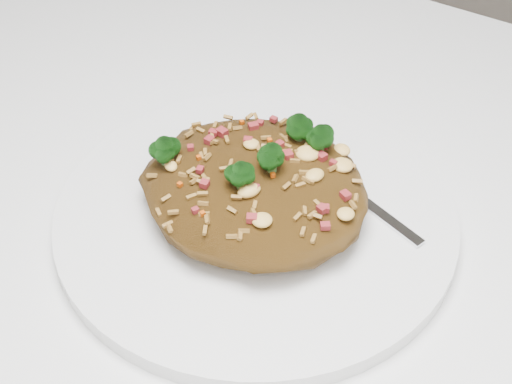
{
  "coord_description": "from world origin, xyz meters",
  "views": [
    {
      "loc": [
        0.18,
        -0.31,
        1.14
      ],
      "look_at": [
        -0.04,
        0.0,
        0.78
      ],
      "focal_mm": 50.0,
      "sensor_mm": 36.0,
      "label": 1
    }
  ],
  "objects_px": {
    "plate": "(256,213)",
    "fried_rice": "(256,180)",
    "dining_table": "(288,317)",
    "fork": "(349,190)"
  },
  "relations": [
    {
      "from": "dining_table",
      "to": "fried_rice",
      "type": "bearing_deg",
      "value": 171.83
    },
    {
      "from": "fried_rice",
      "to": "fork",
      "type": "bearing_deg",
      "value": 46.23
    },
    {
      "from": "dining_table",
      "to": "plate",
      "type": "distance_m",
      "value": 0.1
    },
    {
      "from": "plate",
      "to": "fork",
      "type": "relative_size",
      "value": 1.89
    },
    {
      "from": "plate",
      "to": "fried_rice",
      "type": "distance_m",
      "value": 0.03
    },
    {
      "from": "fried_rice",
      "to": "fork",
      "type": "relative_size",
      "value": 1.07
    },
    {
      "from": "dining_table",
      "to": "fork",
      "type": "relative_size",
      "value": 7.54
    },
    {
      "from": "dining_table",
      "to": "fork",
      "type": "xyz_separation_m",
      "value": [
        0.01,
        0.06,
        0.11
      ]
    },
    {
      "from": "fried_rice",
      "to": "dining_table",
      "type": "bearing_deg",
      "value": -8.17
    },
    {
      "from": "plate",
      "to": "dining_table",
      "type": "bearing_deg",
      "value": -7.51
    }
  ]
}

